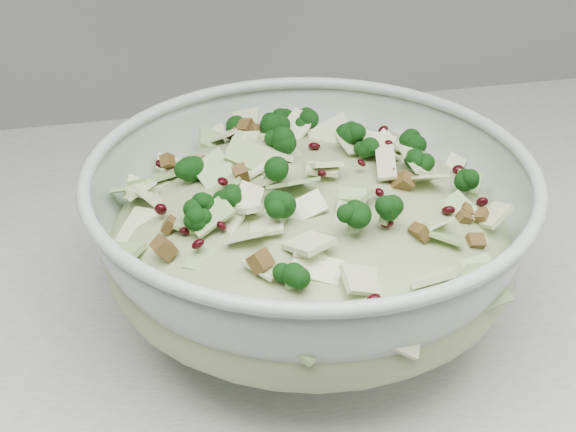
{
  "coord_description": "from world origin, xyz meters",
  "views": [
    {
      "loc": [
        0.31,
        1.14,
        1.28
      ],
      "look_at": [
        0.41,
        1.59,
        0.99
      ],
      "focal_mm": 50.0,
      "sensor_mm": 36.0,
      "label": 1
    }
  ],
  "objects": [
    {
      "name": "mixing_bowl",
      "position": [
        0.42,
        1.6,
        0.96
      ],
      "size": [
        0.35,
        0.35,
        0.13
      ],
      "rotation": [
        0.0,
        0.0,
        -0.13
      ],
      "color": "#B3C5B8",
      "rests_on": "counter"
    },
    {
      "name": "salad",
      "position": [
        0.42,
        1.6,
        0.99
      ],
      "size": [
        0.31,
        0.31,
        0.13
      ],
      "rotation": [
        0.0,
        0.0,
        -0.09
      ],
      "color": "#A1AE77",
      "rests_on": "mixing_bowl"
    }
  ]
}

